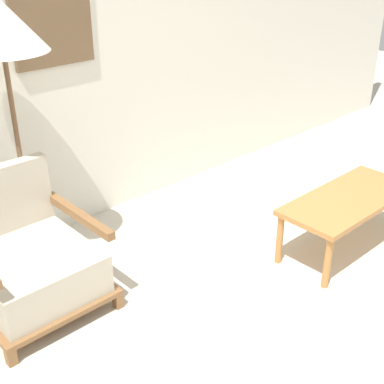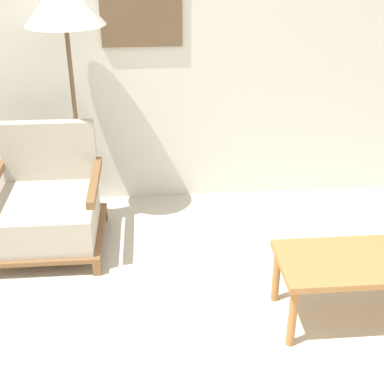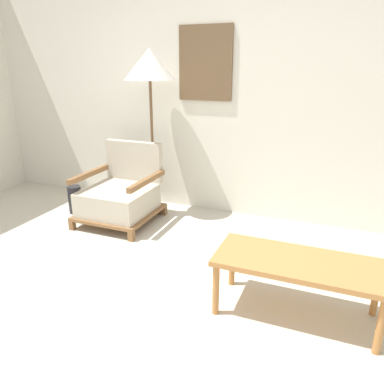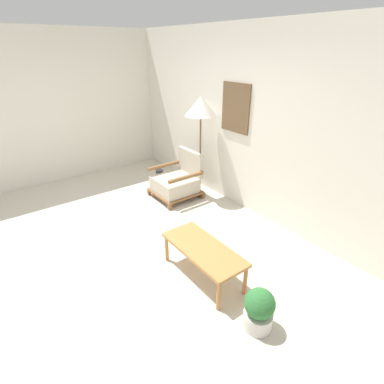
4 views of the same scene
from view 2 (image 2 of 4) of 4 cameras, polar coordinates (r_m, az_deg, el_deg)
name	(u,v)px [view 2 (image 2 of 4)]	position (r m, az deg, el deg)	size (l,w,h in m)	color
wall_back	(171,21)	(3.91, -2.30, 17.74)	(8.00, 0.09, 2.70)	silver
armchair	(48,208)	(3.68, -15.15, -1.62)	(0.72, 0.73, 0.78)	brown
floor_lamp	(64,6)	(3.59, -13.51, 18.77)	(0.51, 0.51, 1.69)	brown
coffee_table	(374,265)	(3.04, 18.85, -7.39)	(1.03, 0.45, 0.39)	#B2753D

